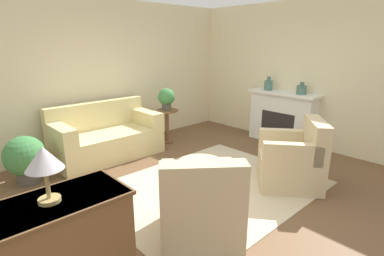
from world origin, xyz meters
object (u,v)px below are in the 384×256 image
side_table (167,121)px  couch (106,138)px  ottoman_table (200,171)px  dresser (58,254)px  vase_mantel_far (301,90)px  armchair_right (294,161)px  table_lamp (44,161)px  vase_mantel_near (268,85)px  potted_plant_floor (25,158)px  armchair_left (200,209)px  potted_plant_on_side_table (166,98)px

side_table → couch: bearing=175.2°
ottoman_table → dresser: size_ratio=0.60×
side_table → vase_mantel_far: 2.71m
armchair_right → dresser: armchair_right is taller
couch → side_table: bearing=-4.8°
armchair_right → vase_mantel_far: (1.61, 0.81, 0.77)m
ottoman_table → table_lamp: (-2.20, -0.70, 0.97)m
ottoman_table → side_table: (0.94, 1.94, 0.20)m
side_table → dresser: dresser is taller
ottoman_table → vase_mantel_near: (2.65, 0.69, 0.90)m
side_table → vase_mantel_far: vase_mantel_far is taller
vase_mantel_near → potted_plant_floor: size_ratio=0.38×
vase_mantel_far → table_lamp: 4.89m
couch → potted_plant_floor: 1.40m
ottoman_table → potted_plant_floor: size_ratio=0.91×
vase_mantel_far → vase_mantel_near: bearing=90.0°
couch → vase_mantel_near: size_ratio=6.73×
armchair_left → table_lamp: bearing=173.4°
table_lamp → vase_mantel_far: bearing=7.6°
side_table → potted_plant_floor: (-2.70, -0.09, -0.06)m
armchair_right → vase_mantel_far: vase_mantel_far is taller
vase_mantel_far → potted_plant_floor: (-4.41, 1.90, -0.75)m
dresser → vase_mantel_near: (4.84, 1.38, 0.69)m
armchair_right → vase_mantel_near: vase_mantel_near is taller
armchair_left → vase_mantel_near: bearing=23.8°
vase_mantel_far → potted_plant_on_side_table: (-1.71, 1.99, -0.21)m
table_lamp → couch: bearing=56.5°
armchair_right → dresser: (-3.23, 0.16, 0.10)m
vase_mantel_near → table_lamp: bearing=-164.1°
vase_mantel_far → armchair_left: bearing=-167.0°
potted_plant_floor → couch: bearing=8.2°
armchair_right → ottoman_table: armchair_right is taller
armchair_right → side_table: 2.80m
table_lamp → ottoman_table: bearing=17.6°
armchair_left → ottoman_table: bearing=45.3°
dresser → armchair_left: bearing=-6.6°
couch → ottoman_table: 2.09m
table_lamp → potted_plant_floor: bearing=80.3°
couch → potted_plant_on_side_table: (1.32, -0.11, 0.58)m
couch → potted_plant_on_side_table: size_ratio=4.21×
ottoman_table → potted_plant_floor: (-1.76, 1.85, 0.14)m
vase_mantel_near → vase_mantel_far: size_ratio=1.18×
couch → table_lamp: table_lamp is taller
ottoman_table → dresser: bearing=-162.4°
dresser → vase_mantel_far: 4.93m
side_table → potted_plant_on_side_table: 0.48m
vase_mantel_near → armchair_left: bearing=-156.2°
armchair_right → table_lamp: 3.35m
vase_mantel_near → couch: bearing=155.7°
armchair_left → side_table: size_ratio=1.68×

